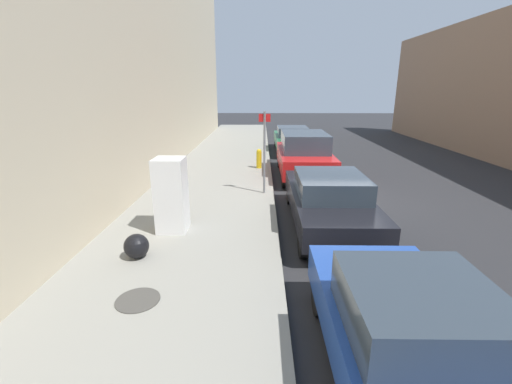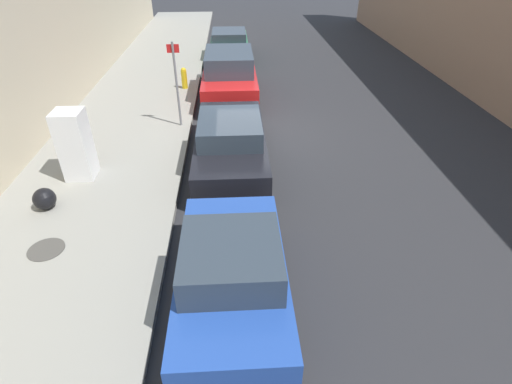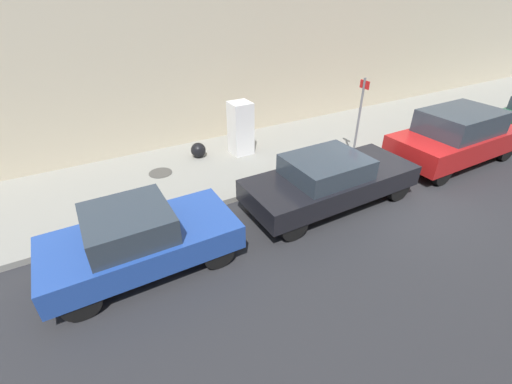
{
  "view_description": "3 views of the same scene",
  "coord_description": "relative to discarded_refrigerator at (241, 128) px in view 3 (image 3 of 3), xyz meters",
  "views": [
    {
      "loc": [
        -2.51,
        -10.23,
        3.41
      ],
      "look_at": [
        -2.64,
        -1.65,
        0.8
      ],
      "focal_mm": 24.0,
      "sensor_mm": 36.0,
      "label": 1
    },
    {
      "loc": [
        -0.7,
        -11.7,
        5.41
      ],
      "look_at": [
        -0.31,
        -5.15,
        1.11
      ],
      "focal_mm": 28.0,
      "sensor_mm": 36.0,
      "label": 2
    },
    {
      "loc": [
        5.03,
        -7.56,
        5.1
      ],
      "look_at": [
        -1.2,
        -4.02,
        0.75
      ],
      "focal_mm": 24.0,
      "sensor_mm": 36.0,
      "label": 3
    }
  ],
  "objects": [
    {
      "name": "parked_sedan_dark",
      "position": [
        3.79,
        0.66,
        -0.29
      ],
      "size": [
        1.82,
        4.7,
        1.41
      ],
      "color": "black",
      "rests_on": "ground"
    },
    {
      "name": "manhole_cover",
      "position": [
        0.13,
        -2.86,
        -0.86
      ],
      "size": [
        0.7,
        0.7,
        0.02
      ],
      "primitive_type": "cylinder",
      "color": "#47443F",
      "rests_on": "sidewalk_slab"
    },
    {
      "name": "ground_plane",
      "position": [
        4.6,
        2.67,
        -1.03
      ],
      "size": [
        80.0,
        80.0,
        0.0
      ],
      "primitive_type": "plane",
      "color": "#28282B"
    },
    {
      "name": "fire_hydrant",
      "position": [
        2.0,
        6.69,
        -0.45
      ],
      "size": [
        0.22,
        0.22,
        0.81
      ],
      "color": "gold",
      "rests_on": "sidewalk_slab"
    },
    {
      "name": "discarded_refrigerator",
      "position": [
        0.0,
        0.0,
        0.0
      ],
      "size": [
        0.68,
        0.68,
        1.74
      ],
      "color": "white",
      "rests_on": "sidewalk_slab"
    },
    {
      "name": "sidewalk_slab",
      "position": [
        0.41,
        2.67,
        -0.95
      ],
      "size": [
        4.19,
        44.0,
        0.16
      ],
      "primitive_type": "cube",
      "color": "gray",
      "rests_on": "ground"
    },
    {
      "name": "trash_bag",
      "position": [
        -0.38,
        -1.4,
        -0.63
      ],
      "size": [
        0.49,
        0.49,
        0.49
      ],
      "primitive_type": "sphere",
      "color": "black",
      "rests_on": "sidewalk_slab"
    },
    {
      "name": "parked_hatchback_blue",
      "position": [
        3.79,
        -4.27,
        -0.3
      ],
      "size": [
        1.76,
        3.8,
        1.44
      ],
      "color": "#23479E",
      "rests_on": "ground"
    },
    {
      "name": "street_sign_post",
      "position": [
        2.19,
        3.07,
        0.58
      ],
      "size": [
        0.36,
        0.07,
        2.59
      ],
      "color": "slate",
      "rests_on": "sidewalk_slab"
    },
    {
      "name": "parked_suv_red",
      "position": [
        3.79,
        5.91,
        -0.13
      ],
      "size": [
        1.95,
        4.54,
        1.75
      ],
      "color": "red",
      "rests_on": "ground"
    }
  ]
}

